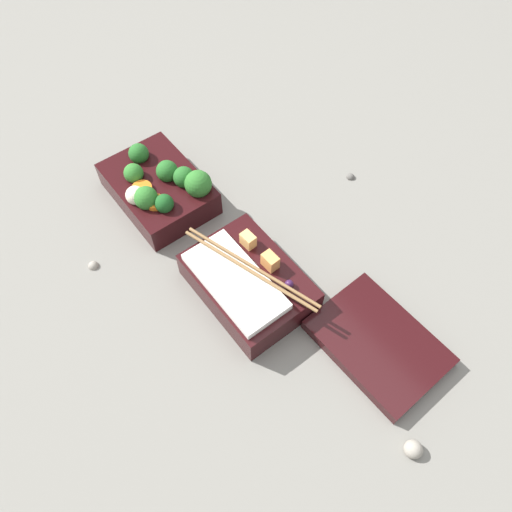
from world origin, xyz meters
TOP-DOWN VIEW (x-y plane):
  - ground_plane at (0.00, 0.00)m, footprint 3.00×3.00m
  - bento_tray_vegetable at (-0.11, -0.01)m, footprint 0.18×0.13m
  - bento_tray_rice at (0.12, 0.00)m, footprint 0.22×0.13m
  - bento_lid at (0.30, 0.09)m, footprint 0.18×0.13m
  - pebble_0 at (0.05, 0.28)m, footprint 0.01×0.01m
  - pebble_1 at (-0.06, -0.16)m, footprint 0.02×0.02m
  - pebble_2 at (0.43, 0.02)m, footprint 0.02×0.02m

SIDE VIEW (x-z plane):
  - ground_plane at x=0.00m, z-range 0.00..0.00m
  - pebble_0 at x=0.05m, z-range 0.00..0.01m
  - pebble_1 at x=-0.06m, z-range 0.00..0.01m
  - pebble_2 at x=0.43m, z-range -0.01..0.02m
  - bento_lid at x=0.30m, z-range 0.00..0.02m
  - bento_tray_rice at x=0.12m, z-range -0.01..0.06m
  - bento_tray_vegetable at x=-0.11m, z-range -0.01..0.07m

